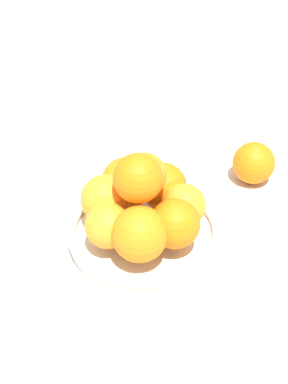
# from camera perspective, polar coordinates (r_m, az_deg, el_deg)

# --- Properties ---
(ground_plane) EXTENTS (4.00, 4.00, 0.00)m
(ground_plane) POSITION_cam_1_polar(r_m,az_deg,el_deg) (0.84, 0.00, -5.00)
(ground_plane) COLOR beige
(fruit_bowl) EXTENTS (0.24, 0.24, 0.03)m
(fruit_bowl) POSITION_cam_1_polar(r_m,az_deg,el_deg) (0.83, 0.00, -4.33)
(fruit_bowl) COLOR silver
(fruit_bowl) RESTS_ON ground_plane
(orange_pile) EXTENTS (0.20, 0.19, 0.13)m
(orange_pile) POSITION_cam_1_polar(r_m,az_deg,el_deg) (0.79, -0.28, -1.00)
(orange_pile) COLOR orange
(orange_pile) RESTS_ON fruit_bowl
(stray_orange) EXTENTS (0.07, 0.07, 0.07)m
(stray_orange) POSITION_cam_1_polar(r_m,az_deg,el_deg) (0.95, 11.62, 3.05)
(stray_orange) COLOR orange
(stray_orange) RESTS_ON ground_plane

